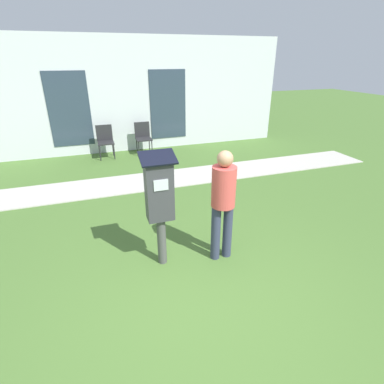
# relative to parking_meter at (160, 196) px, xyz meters

# --- Properties ---
(ground_plane) EXTENTS (40.00, 40.00, 0.00)m
(ground_plane) POSITION_rel_parking_meter_xyz_m (0.22, -0.95, -1.02)
(ground_plane) COLOR #476B2D
(sidewalk) EXTENTS (12.00, 1.10, 0.02)m
(sidewalk) POSITION_rel_parking_meter_xyz_m (0.22, 2.99, -1.01)
(sidewalk) COLOR #B7B2A8
(sidewalk) RESTS_ON ground
(building_facade) EXTENTS (10.00, 0.26, 3.20)m
(building_facade) POSITION_rel_parking_meter_xyz_m (0.22, 5.80, 0.58)
(building_facade) COLOR silver
(building_facade) RESTS_ON ground
(parking_meter) EXTENTS (0.44, 0.31, 1.59)m
(parking_meter) POSITION_rel_parking_meter_xyz_m (0.00, 0.00, 0.00)
(parking_meter) COLOR #4C4C4C
(parking_meter) RESTS_ON ground
(person_standing) EXTENTS (0.32, 0.32, 1.58)m
(person_standing) POSITION_rel_parking_meter_xyz_m (0.82, -0.15, -0.09)
(person_standing) COLOR #333851
(person_standing) RESTS_ON ground
(outdoor_chair_left) EXTENTS (0.44, 0.44, 0.90)m
(outdoor_chair_left) POSITION_rel_parking_meter_xyz_m (-0.35, 5.21, -0.49)
(outdoor_chair_left) COLOR #262628
(outdoor_chair_left) RESTS_ON ground
(outdoor_chair_middle) EXTENTS (0.44, 0.44, 0.90)m
(outdoor_chair_middle) POSITION_rel_parking_meter_xyz_m (0.73, 5.26, -0.49)
(outdoor_chair_middle) COLOR #262628
(outdoor_chair_middle) RESTS_ON ground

